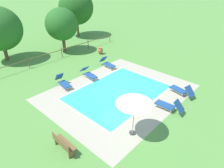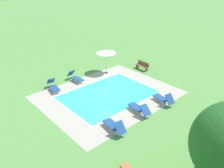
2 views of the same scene
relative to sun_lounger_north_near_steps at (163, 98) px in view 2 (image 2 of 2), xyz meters
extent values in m
plane|color=#599342|center=(2.30, -3.86, -0.39)|extent=(160.00, 160.00, 0.00)
cube|color=#B2A893|center=(2.30, -3.86, -0.39)|extent=(10.64, 8.54, 0.01)
cube|color=#38C6D1|center=(2.30, -3.86, -0.39)|extent=(7.25, 5.15, 0.01)
cube|color=#C0B59F|center=(2.30, -1.17, -0.39)|extent=(7.73, 0.24, 0.01)
cube|color=#C0B59F|center=(2.30, -6.55, -0.39)|extent=(7.73, 0.24, 0.01)
cube|color=#C0B59F|center=(6.04, -3.86, -0.39)|extent=(0.24, 5.15, 0.01)
cube|color=#C0B59F|center=(-1.45, -3.86, -0.39)|extent=(0.24, 5.15, 0.01)
cube|color=navy|center=(-0.04, -0.26, -0.08)|extent=(0.81, 1.38, 0.07)
cube|color=navy|center=(0.11, 0.64, 0.25)|extent=(0.69, 0.67, 0.70)
cube|color=silver|center=(-0.04, -0.26, -0.13)|extent=(0.77, 1.35, 0.04)
cylinder|color=silver|center=(0.12, -0.85, -0.25)|extent=(0.04, 0.04, 0.28)
cylinder|color=silver|center=(-0.39, -0.77, -0.25)|extent=(0.04, 0.04, 0.28)
cylinder|color=silver|center=(0.30, 0.24, -0.25)|extent=(0.04, 0.04, 0.28)
cylinder|color=silver|center=(-0.20, 0.32, -0.25)|extent=(0.04, 0.04, 0.28)
cube|color=navy|center=(5.31, -7.31, -0.08)|extent=(0.84, 1.39, 0.07)
cube|color=navy|center=(5.12, -8.23, 0.22)|extent=(0.71, 0.74, 0.66)
cube|color=silver|center=(5.31, -7.31, -0.13)|extent=(0.81, 1.36, 0.04)
cylinder|color=silver|center=(5.17, -6.72, -0.25)|extent=(0.04, 0.04, 0.28)
cylinder|color=silver|center=(5.67, -6.82, -0.25)|extent=(0.04, 0.04, 0.28)
cylinder|color=silver|center=(4.95, -7.80, -0.25)|extent=(0.04, 0.04, 0.28)
cylinder|color=silver|center=(5.45, -7.90, -0.25)|extent=(0.04, 0.04, 0.28)
cube|color=navy|center=(5.12, -0.29, -0.08)|extent=(0.77, 1.37, 0.07)
cube|color=navy|center=(5.25, 0.64, 0.23)|extent=(0.68, 0.70, 0.66)
cube|color=silver|center=(5.12, -0.29, -0.13)|extent=(0.74, 1.34, 0.04)
cylinder|color=silver|center=(5.30, -0.87, -0.25)|extent=(0.04, 0.04, 0.28)
cylinder|color=silver|center=(4.79, -0.80, -0.25)|extent=(0.04, 0.04, 0.28)
cylinder|color=silver|center=(5.45, 0.23, -0.25)|extent=(0.04, 0.04, 0.28)
cylinder|color=silver|center=(4.94, 0.30, -0.25)|extent=(0.04, 0.04, 0.28)
cube|color=navy|center=(2.82, -7.57, -0.08)|extent=(0.67, 1.33, 0.07)
cube|color=navy|center=(2.87, -8.50, 0.23)|extent=(0.63, 0.65, 0.67)
cube|color=silver|center=(2.82, -7.57, -0.13)|extent=(0.64, 1.30, 0.04)
cylinder|color=silver|center=(2.54, -7.03, -0.25)|extent=(0.04, 0.04, 0.28)
cylinder|color=silver|center=(3.05, -7.00, -0.25)|extent=(0.04, 0.04, 0.28)
cylinder|color=silver|center=(2.60, -8.14, -0.25)|extent=(0.04, 0.04, 0.28)
cylinder|color=silver|center=(3.11, -8.11, -0.25)|extent=(0.04, 0.04, 0.28)
cube|color=navy|center=(2.39, -0.63, -0.08)|extent=(0.79, 1.37, 0.07)
cube|color=navy|center=(2.54, 0.33, 0.19)|extent=(0.70, 0.77, 0.59)
cube|color=silver|center=(2.39, -0.63, -0.13)|extent=(0.75, 1.34, 0.04)
cylinder|color=silver|center=(2.56, -1.21, -0.25)|extent=(0.04, 0.04, 0.28)
cylinder|color=silver|center=(2.06, -1.14, -0.25)|extent=(0.04, 0.04, 0.28)
cylinder|color=silver|center=(2.73, -0.12, -0.25)|extent=(0.04, 0.04, 0.28)
cylinder|color=silver|center=(2.22, -0.05, -0.25)|extent=(0.04, 0.04, 0.28)
cylinder|color=#383838|center=(-0.54, -7.40, -0.35)|extent=(0.36, 0.36, 0.08)
cylinder|color=#B2B5B7|center=(-0.54, -7.40, 0.80)|extent=(0.04, 0.04, 2.39)
cone|color=white|center=(-0.54, -7.40, 1.86)|extent=(1.99, 1.99, 0.31)
sphere|color=white|center=(-0.54, -7.40, 2.02)|extent=(0.06, 0.06, 0.06)
cube|color=brown|center=(-3.85, -5.53, 0.05)|extent=(0.52, 1.52, 0.06)
cube|color=brown|center=(-4.05, -5.52, 0.28)|extent=(0.13, 1.50, 0.40)
cube|color=brown|center=(-3.81, -4.90, -0.19)|extent=(0.40, 0.08, 0.41)
cube|color=brown|center=(-3.88, -6.17, -0.19)|extent=(0.40, 0.08, 0.41)
cylinder|color=#B7663D|center=(7.21, 3.04, 0.33)|extent=(0.46, 0.46, 0.06)
cylinder|color=brown|center=(3.69, 5.41, 0.13)|extent=(0.08, 0.08, 1.05)
camera|label=1|loc=(-7.58, -12.24, 7.63)|focal=31.60mm
camera|label=2|loc=(13.06, 8.56, 8.68)|focal=36.18mm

